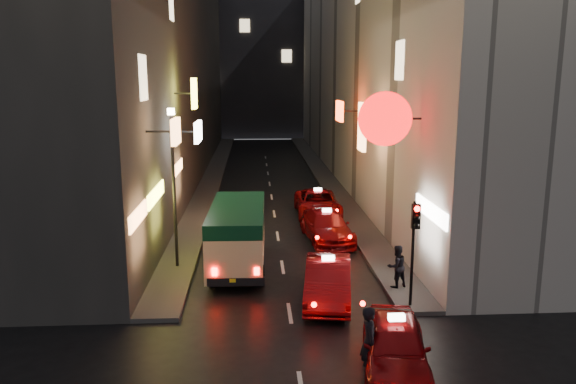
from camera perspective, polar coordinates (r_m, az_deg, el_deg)
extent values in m
cube|color=#3B3835|center=(43.10, -13.08, 13.28)|extent=(6.00, 52.00, 18.00)
cube|color=#FA9E57|center=(20.89, -11.33, 6.06)|extent=(0.18, 1.45, 0.94)
cube|color=white|center=(26.13, -9.12, 6.07)|extent=(0.18, 2.03, 0.93)
cube|color=yellow|center=(28.57, -9.51, 9.85)|extent=(0.18, 1.26, 1.52)
cube|color=#FA9E57|center=(19.31, -15.02, -2.35)|extent=(0.10, 2.73, 0.55)
cube|color=yellow|center=(22.66, -13.30, -0.23)|extent=(0.10, 3.50, 0.55)
cube|color=#FA9E57|center=(29.11, -11.14, 2.45)|extent=(0.10, 3.15, 0.55)
cube|color=#FFE5B2|center=(20.89, -14.53, 11.17)|extent=(0.06, 1.30, 1.60)
cube|color=#FFE5B2|center=(28.99, -11.80, 18.26)|extent=(0.06, 1.30, 1.60)
cube|color=beige|center=(43.51, 8.81, 13.42)|extent=(6.00, 52.00, 18.00)
cylinder|color=#F20A0A|center=(20.79, 9.84, 7.34)|extent=(1.96, 0.18, 1.96)
cube|color=#FA9E57|center=(26.83, 7.54, 6.58)|extent=(0.18, 1.27, 2.26)
cube|color=#F2340C|center=(32.00, 5.26, 8.19)|extent=(0.18, 1.80, 1.13)
cube|color=white|center=(19.94, 14.34, -1.88)|extent=(0.10, 3.35, 0.55)
cube|color=#FFE5B2|center=(24.30, 11.29, 12.98)|extent=(0.06, 1.30, 1.60)
cube|color=#303034|center=(74.61, -2.75, 14.27)|extent=(30.00, 10.00, 22.00)
cube|color=#423F3D|center=(43.28, -7.64, 1.60)|extent=(1.50, 52.00, 0.15)
cube|color=#423F3D|center=(43.50, 3.61, 1.73)|extent=(1.50, 52.00, 0.15)
cube|color=beige|center=(22.37, -5.14, -4.22)|extent=(2.21, 5.91, 2.15)
cube|color=#0A361E|center=(22.16, -5.18, -2.16)|extent=(2.23, 5.93, 0.54)
cube|color=black|center=(22.59, -5.13, -3.49)|extent=(2.18, 3.57, 0.49)
cube|color=black|center=(19.92, -5.31, -9.04)|extent=(2.01, 0.24, 0.29)
cube|color=#FF0A05|center=(19.76, -7.48, -8.06)|extent=(0.18, 0.06, 0.27)
cube|color=#FF0A05|center=(19.71, -3.20, -8.03)|extent=(0.18, 0.06, 0.27)
cylinder|color=black|center=(24.51, -7.10, -5.46)|extent=(0.21, 0.74, 0.74)
cylinder|color=black|center=(20.90, -2.72, -8.42)|extent=(0.21, 0.74, 0.74)
imported|color=maroon|center=(15.26, 10.87, -14.71)|extent=(2.96, 5.42, 1.63)
cube|color=white|center=(14.88, 11.01, -11.57)|extent=(0.44, 0.25, 0.16)
imported|color=maroon|center=(19.38, 4.08, -8.63)|extent=(2.87, 5.48, 1.66)
cube|color=white|center=(19.08, 4.12, -6.04)|extent=(0.44, 0.24, 0.16)
sphere|color=#FF0A05|center=(17.10, 2.65, -11.37)|extent=(0.16, 0.16, 0.16)
sphere|color=#FF0A05|center=(17.31, 7.59, -11.17)|extent=(0.16, 0.16, 0.16)
imported|color=maroon|center=(26.27, 3.96, -3.26)|extent=(2.58, 5.21, 1.60)
cube|color=white|center=(26.05, 3.99, -1.37)|extent=(0.44, 0.22, 0.16)
sphere|color=#FF0A05|center=(23.99, 2.98, -4.63)|extent=(0.16, 0.16, 0.16)
sphere|color=#FF0A05|center=(24.19, 6.32, -4.55)|extent=(0.16, 0.16, 0.16)
imported|color=maroon|center=(30.91, 3.04, -0.95)|extent=(2.09, 5.12, 1.63)
cube|color=white|center=(30.72, 3.05, 0.70)|extent=(0.42, 0.18, 0.16)
sphere|color=#FF0A05|center=(28.57, 2.13, -1.94)|extent=(0.16, 0.16, 0.16)
sphere|color=#FF0A05|center=(28.75, 4.99, -1.89)|extent=(0.16, 0.16, 0.16)
imported|color=black|center=(14.85, 8.29, -14.36)|extent=(0.45, 0.70, 2.11)
imported|color=black|center=(20.47, 10.99, -7.14)|extent=(0.76, 0.62, 1.75)
cylinder|color=black|center=(18.73, 12.53, -6.16)|extent=(0.10, 0.10, 3.50)
cube|color=black|center=(18.21, 12.87, -2.43)|extent=(0.26, 0.18, 0.80)
sphere|color=#FF0A05|center=(18.05, 13.00, -1.68)|extent=(0.18, 0.18, 0.18)
sphere|color=black|center=(18.11, 12.96, -2.52)|extent=(0.17, 0.17, 0.17)
sphere|color=black|center=(18.18, 12.92, -3.34)|extent=(0.17, 0.17, 0.17)
cylinder|color=black|center=(22.18, -11.48, -0.01)|extent=(0.12, 0.12, 6.00)
cylinder|color=#FFE5BF|center=(21.78, -11.81, 8.01)|extent=(0.28, 0.28, 0.25)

